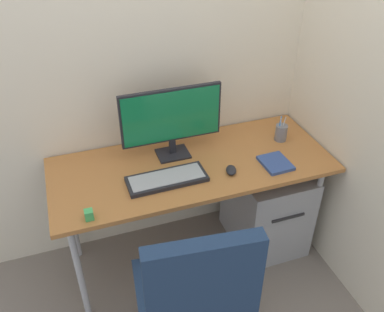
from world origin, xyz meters
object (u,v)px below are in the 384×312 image
Objects in this scene: mouse at (231,170)px; keyboard at (167,179)px; desk_clamp_accessory at (89,215)px; pen_holder at (281,132)px; office_chair at (195,299)px; filing_cabinet at (266,205)px; notebook at (276,163)px; monitor at (171,118)px.

keyboard is at bearing -168.69° from mouse.
desk_clamp_accessory reaches higher than mouse.
mouse is 0.48m from pen_holder.
office_chair is 1.18m from pen_holder.
desk_clamp_accessory is (-0.79, -0.12, 0.01)m from mouse.
filing_cabinet is at bearing 12.83° from desk_clamp_accessory.
notebook is (0.68, 0.56, 0.21)m from office_chair.
pen_holder reaches higher than filing_cabinet.
mouse is (0.36, -0.04, 0.00)m from keyboard.
mouse is at bearing -7.05° from keyboard.
monitor is 0.64m from notebook.
office_chair is at bearing -50.32° from desk_clamp_accessory.
office_chair is 1.78× the size of filing_cabinet.
filing_cabinet is 0.93m from monitor.
notebook is 3.52× the size of desk_clamp_accessory.
filing_cabinet is 1.26m from desk_clamp_accessory.
filing_cabinet is at bearing 62.88° from notebook.
office_chair is at bearing -107.38° from mouse.
office_chair is 0.91m from notebook.
filing_cabinet is at bearing -138.90° from pen_holder.
filing_cabinet is 0.50m from notebook.
monitor is 0.71m from pen_holder.
office_chair is 0.63m from desk_clamp_accessory.
pen_holder is 3.19× the size of desk_clamp_accessory.
office_chair is 6.44× the size of pen_holder.
keyboard is (0.06, 0.62, 0.21)m from office_chair.
keyboard is at bearing -113.53° from monitor.
monitor reaches higher than notebook.
office_chair is 20.54× the size of desk_clamp_accessory.
monitor is (-0.59, 0.14, 0.70)m from filing_cabinet.
mouse is (0.41, 0.57, 0.21)m from office_chair.
monitor is (0.16, 0.86, 0.44)m from office_chair.
office_chair is 0.66m from keyboard.
office_chair is at bearing -142.73° from notebook.
filing_cabinet is 3.62× the size of pen_holder.
desk_clamp_accessory is at bearing -164.79° from pen_holder.
filing_cabinet is 1.37× the size of keyboard.
filing_cabinet is 0.85m from keyboard.
monitor reaches higher than desk_clamp_accessory.
monitor is 0.70m from desk_clamp_accessory.
filing_cabinet is at bearing 43.45° from office_chair.
pen_holder reaches higher than desk_clamp_accessory.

